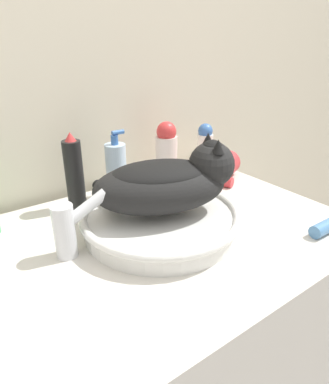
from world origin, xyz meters
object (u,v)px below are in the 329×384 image
object	(u,v)px
faucet	(69,227)
soap_pump_bottle	(116,170)
deodorant_stick	(205,149)
hair_dryer	(221,169)
lotion_bottle_white	(166,153)
hairspray_can_black	(74,174)
cat	(168,181)

from	to	relation	value
faucet	soap_pump_bottle	distance (m)	0.29
faucet	deodorant_stick	xyz separation A→B (m)	(0.54, 0.20, 0.02)
deodorant_stick	hair_dryer	world-z (taller)	deodorant_stick
lotion_bottle_white	hair_dryer	world-z (taller)	lotion_bottle_white
soap_pump_bottle	hairspray_can_black	bearing A→B (deg)	180.00
hair_dryer	cat	bearing A→B (deg)	-179.22
hairspray_can_black	deodorant_stick	size ratio (longest dim) A/B	1.25
faucet	hairspray_can_black	xyz separation A→B (m)	(0.10, 0.20, 0.03)
faucet	soap_pump_bottle	bearing A→B (deg)	50.19
hairspray_can_black	lotion_bottle_white	distance (m)	0.29
faucet	hairspray_can_black	world-z (taller)	hairspray_can_black
faucet	lotion_bottle_white	size ratio (longest dim) A/B	0.70
faucet	hair_dryer	size ratio (longest dim) A/B	0.78
deodorant_stick	cat	bearing A→B (deg)	-144.30
cat	faucet	size ratio (longest dim) A/B	2.53
lotion_bottle_white	hair_dryer	distance (m)	0.18
cat	deodorant_stick	bearing A→B (deg)	56.55
hairspray_can_black	soap_pump_bottle	world-z (taller)	hairspray_can_black
cat	hairspray_can_black	size ratio (longest dim) A/B	1.66
faucet	hairspray_can_black	distance (m)	0.22
deodorant_stick	hair_dryer	distance (m)	0.09
deodorant_stick	hair_dryer	size ratio (longest dim) A/B	0.95
lotion_bottle_white	soap_pump_bottle	distance (m)	0.17
hairspray_can_black	deodorant_stick	world-z (taller)	hairspray_can_black
cat	soap_pump_bottle	xyz separation A→B (m)	(-0.01, 0.23, -0.04)
faucet	lotion_bottle_white	bearing A→B (deg)	34.86
cat	deodorant_stick	xyz separation A→B (m)	(0.32, 0.23, -0.04)
cat	lotion_bottle_white	bearing A→B (deg)	75.12
deodorant_stick	soap_pump_bottle	bearing A→B (deg)	180.00
lotion_bottle_white	hair_dryer	size ratio (longest dim) A/B	1.11
cat	faucet	distance (m)	0.23
soap_pump_bottle	lotion_bottle_white	bearing A→B (deg)	0.00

